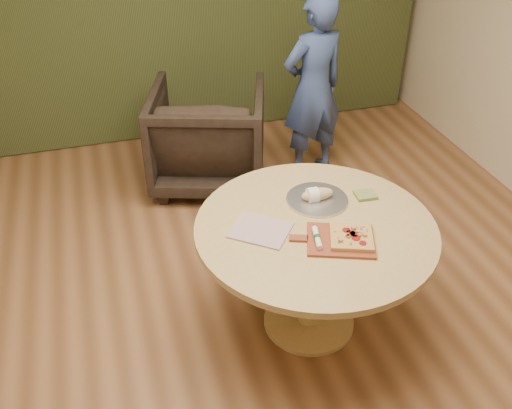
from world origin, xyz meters
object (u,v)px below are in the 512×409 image
object	(u,v)px
serving_tray	(317,199)
bread_roll	(316,195)
pedestal_table	(314,245)
armchair	(208,132)
flatbread_pizza	(351,237)
person_standing	(313,88)
pizza_paddle	(339,240)
cutlery_roll	(317,238)

from	to	relation	value
serving_tray	bread_roll	distance (m)	0.04
pedestal_table	armchair	size ratio (longest dim) A/B	1.45
bread_roll	armchair	distance (m)	1.63
flatbread_pizza	armchair	xyz separation A→B (m)	(-0.34, 1.98, -0.32)
person_standing	pizza_paddle	bearing A→B (deg)	60.06
bread_roll	pizza_paddle	bearing A→B (deg)	-93.42
flatbread_pizza	serving_tray	size ratio (longest dim) A/B	0.80
pizza_paddle	armchair	distance (m)	2.00
cutlery_roll	serving_tray	size ratio (longest dim) A/B	0.56
pizza_paddle	person_standing	distance (m)	1.96
pedestal_table	armchair	distance (m)	1.81
bread_roll	person_standing	bearing A→B (deg)	69.25
serving_tray	bread_roll	world-z (taller)	bread_roll
pedestal_table	flatbread_pizza	distance (m)	0.28
cutlery_roll	person_standing	xyz separation A→B (m)	(0.70, 1.85, -0.01)
flatbread_pizza	serving_tray	world-z (taller)	flatbread_pizza
serving_tray	pizza_paddle	bearing A→B (deg)	-94.72
serving_tray	armchair	xyz separation A→B (m)	(-0.31, 1.57, -0.30)
flatbread_pizza	bread_roll	size ratio (longest dim) A/B	1.47
bread_roll	person_standing	xyz separation A→B (m)	(0.56, 1.49, -0.03)
flatbread_pizza	cutlery_roll	distance (m)	0.18
flatbread_pizza	bread_roll	distance (m)	0.41
bread_roll	armchair	size ratio (longest dim) A/B	0.21
person_standing	serving_tray	bearing A→B (deg)	56.99
cutlery_roll	serving_tray	bearing A→B (deg)	80.40
cutlery_roll	pedestal_table	bearing A→B (deg)	82.88
flatbread_pizza	bread_roll	world-z (taller)	bread_roll
cutlery_roll	person_standing	bearing A→B (deg)	81.41
bread_roll	person_standing	size ratio (longest dim) A/B	0.13
flatbread_pizza	armchair	distance (m)	2.03
pedestal_table	cutlery_roll	distance (m)	0.23
pedestal_table	person_standing	world-z (taller)	person_standing
pizza_paddle	bread_roll	size ratio (longest dim) A/B	2.46
armchair	person_standing	world-z (taller)	person_standing
cutlery_roll	serving_tray	xyz separation A→B (m)	(0.14, 0.36, -0.02)
armchair	pedestal_table	bearing A→B (deg)	114.80
pizza_paddle	armchair	xyz separation A→B (m)	(-0.28, 1.96, -0.30)
pedestal_table	pizza_paddle	bearing A→B (deg)	-69.36
pedestal_table	armchair	xyz separation A→B (m)	(-0.21, 1.79, -0.15)
pedestal_table	bread_roll	xyz separation A→B (m)	(0.09, 0.22, 0.18)
pizza_paddle	bread_roll	xyz separation A→B (m)	(0.02, 0.39, 0.04)
pedestal_table	serving_tray	distance (m)	0.28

